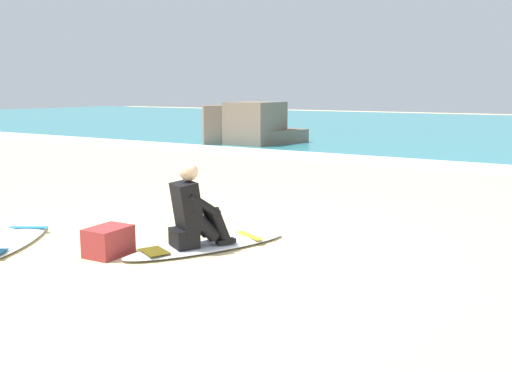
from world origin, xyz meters
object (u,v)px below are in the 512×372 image
object	(u,v)px
surfboard_main	(207,246)
beach_bag	(108,241)
surfboard_spare_near	(11,241)
surfer_seated	(194,214)

from	to	relation	value
surfboard_main	beach_bag	bearing A→B (deg)	-133.72
surfboard_main	surfboard_spare_near	size ratio (longest dim) A/B	1.13
surfboard_spare_near	surfboard_main	bearing A→B (deg)	27.02
surfer_seated	beach_bag	world-z (taller)	surfer_seated
surfer_seated	surfboard_spare_near	distance (m)	2.27
surfboard_spare_near	surfer_seated	bearing A→B (deg)	24.13
surfboard_main	surfer_seated	distance (m)	0.44
surfer_seated	surfboard_spare_near	world-z (taller)	surfer_seated
beach_bag	surfboard_main	bearing A→B (deg)	46.28
surfer_seated	beach_bag	bearing A→B (deg)	-137.59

